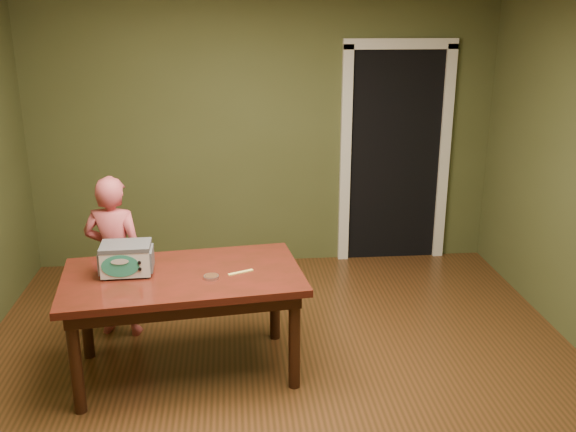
# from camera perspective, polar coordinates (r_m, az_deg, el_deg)

# --- Properties ---
(floor) EXTENTS (5.00, 5.00, 0.00)m
(floor) POSITION_cam_1_polar(r_m,az_deg,el_deg) (4.41, -0.14, -15.97)
(floor) COLOR brown
(floor) RESTS_ON ground
(room_shell) EXTENTS (4.52, 5.02, 2.61)m
(room_shell) POSITION_cam_1_polar(r_m,az_deg,el_deg) (3.74, -0.16, 6.35)
(room_shell) COLOR #49502B
(room_shell) RESTS_ON ground
(doorway) EXTENTS (1.10, 0.66, 2.25)m
(doorway) POSITION_cam_1_polar(r_m,az_deg,el_deg) (6.77, 8.85, 5.73)
(doorway) COLOR black
(doorway) RESTS_ON ground
(dining_table) EXTENTS (1.70, 1.08, 0.75)m
(dining_table) POSITION_cam_1_polar(r_m,az_deg,el_deg) (4.46, -9.28, -6.25)
(dining_table) COLOR #3C180D
(dining_table) RESTS_ON floor
(toy_oven) EXTENTS (0.36, 0.25, 0.22)m
(toy_oven) POSITION_cam_1_polar(r_m,az_deg,el_deg) (4.44, -14.18, -3.62)
(toy_oven) COLOR #4C4F54
(toy_oven) RESTS_ON dining_table
(baking_pan) EXTENTS (0.10, 0.10, 0.02)m
(baking_pan) POSITION_cam_1_polar(r_m,az_deg,el_deg) (4.31, -6.84, -5.38)
(baking_pan) COLOR silver
(baking_pan) RESTS_ON dining_table
(spatula) EXTENTS (0.17, 0.10, 0.01)m
(spatula) POSITION_cam_1_polar(r_m,az_deg,el_deg) (4.38, -4.23, -5.02)
(spatula) COLOR #FCE56D
(spatula) RESTS_ON dining_table
(child) EXTENTS (0.52, 0.39, 1.28)m
(child) POSITION_cam_1_polar(r_m,az_deg,el_deg) (5.12, -15.11, -3.51)
(child) COLOR #C9525A
(child) RESTS_ON floor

